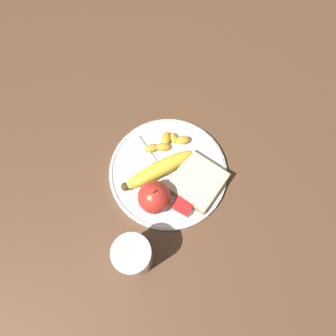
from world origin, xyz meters
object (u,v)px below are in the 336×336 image
(apple, at_px, (154,197))
(jam_packet, at_px, (184,204))
(juice_glass, at_px, (134,256))
(fork, at_px, (161,172))
(bread_slice, at_px, (197,182))
(plate, at_px, (168,172))
(banana, at_px, (158,170))

(apple, xyz_separation_m, jam_packet, (-0.02, 0.06, -0.02))
(juice_glass, xyz_separation_m, jam_packet, (-0.15, 0.04, -0.02))
(apple, xyz_separation_m, fork, (-0.07, -0.02, -0.03))
(apple, height_order, bread_slice, apple)
(juice_glass, xyz_separation_m, fork, (-0.19, -0.04, -0.03))
(apple, bearing_deg, plate, -173.37)
(apple, bearing_deg, banana, -156.48)
(plate, height_order, fork, fork)
(juice_glass, height_order, bread_slice, juice_glass)
(plate, distance_m, bread_slice, 0.07)
(apple, bearing_deg, jam_packet, 111.88)
(plate, bearing_deg, juice_glass, 8.88)
(plate, xyz_separation_m, banana, (0.01, -0.02, 0.02))
(bread_slice, height_order, fork, bread_slice)
(jam_packet, bearing_deg, banana, -114.14)
(juice_glass, bearing_deg, plate, -171.12)
(fork, bearing_deg, juice_glass, -49.32)
(plate, distance_m, juice_glass, 0.20)
(banana, bearing_deg, plate, 127.35)
(juice_glass, bearing_deg, bread_slice, 169.05)
(juice_glass, relative_size, banana, 0.59)
(banana, distance_m, bread_slice, 0.09)
(banana, relative_size, bread_slice, 1.41)
(banana, bearing_deg, bread_slice, 102.64)
(juice_glass, relative_size, jam_packet, 2.00)
(fork, height_order, jam_packet, jam_packet)
(apple, xyz_separation_m, banana, (-0.06, -0.03, -0.02))
(apple, xyz_separation_m, bread_slice, (-0.08, 0.06, -0.02))
(bread_slice, xyz_separation_m, jam_packet, (0.06, -0.00, -0.00))
(banana, bearing_deg, apple, 23.52)
(banana, relative_size, jam_packet, 3.40)
(fork, bearing_deg, apple, -44.37)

